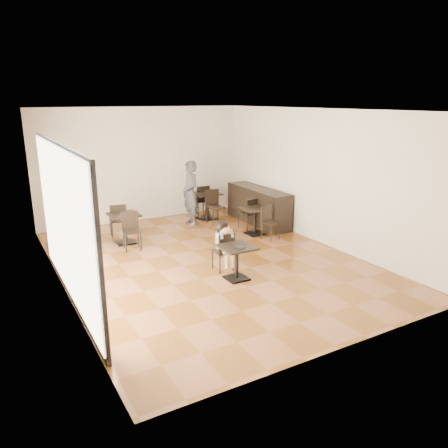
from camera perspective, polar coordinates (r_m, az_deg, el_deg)
floor at (r=9.56m, az=-2.08°, el=-4.86°), size 6.00×8.00×0.01m
ceiling at (r=8.93m, az=-2.29°, el=14.69°), size 6.00×8.00×0.01m
wall_back at (r=12.74m, az=-10.60°, el=7.63°), size 6.00×0.01×3.20m
wall_front at (r=5.97m, az=15.89°, el=-2.28°), size 6.00×0.01×3.20m
wall_left at (r=8.21m, az=-21.11°, el=2.21°), size 0.01×8.00×3.20m
wall_right at (r=10.80m, az=12.16°, el=6.05°), size 0.01×8.00×3.20m
storefront_window at (r=7.78m, az=-20.15°, el=0.05°), size 0.04×4.50×2.60m
child_table at (r=8.52m, az=1.67°, el=-5.07°), size 0.65×0.65×0.68m
child_chair at (r=8.94m, az=-0.16°, el=-3.56°), size 0.37×0.37×0.82m
child at (r=8.91m, az=-0.16°, el=-2.91°), size 0.37×0.52×1.03m
plate at (r=8.32m, az=2.05°, el=-3.05°), size 0.23×0.23×0.01m
pizza_slice at (r=8.63m, az=0.46°, el=-0.90°), size 0.24×0.18×0.06m
adult_patron at (r=12.13m, az=-4.41°, el=4.03°), size 0.44×0.66×1.78m
cafe_table_mid at (r=11.34m, az=4.05°, el=0.37°), size 0.79×0.79×0.70m
cafe_table_left at (r=10.89m, az=-12.86°, el=-0.58°), size 0.79×0.79×0.74m
cafe_table_back at (r=12.78m, az=-2.31°, el=2.38°), size 0.75×0.75×0.78m
chair_mid_a at (r=11.82m, az=3.05°, el=1.40°), size 0.45×0.45×0.84m
chair_mid_b at (r=10.95m, az=6.15°, el=0.13°), size 0.45×0.45×0.84m
chair_left_a at (r=11.38m, az=-13.70°, el=0.47°), size 0.45×0.45×0.89m
chair_left_b at (r=10.36m, az=-11.98°, el=-0.95°), size 0.45×0.45×0.89m
chair_back_a at (r=13.10m, az=-3.09°, el=3.07°), size 0.43×0.43×0.94m
chair_back_b at (r=12.29m, az=-1.13°, el=2.21°), size 0.43×0.43×0.94m
service_counter at (r=12.36m, az=4.50°, el=2.39°), size 0.60×2.40×1.00m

